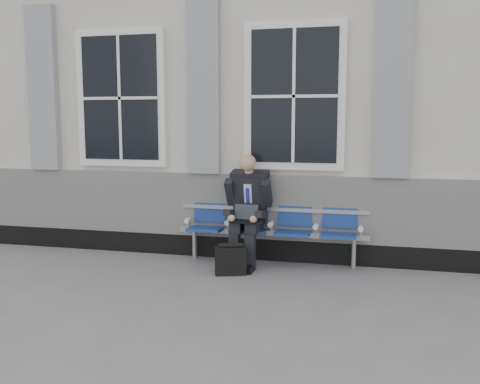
# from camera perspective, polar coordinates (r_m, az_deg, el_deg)

# --- Properties ---
(ground) EXTENTS (70.00, 70.00, 0.00)m
(ground) POSITION_cam_1_polar(r_m,az_deg,el_deg) (6.17, 0.31, -10.64)
(ground) COLOR slate
(ground) RESTS_ON ground
(station_building) EXTENTS (14.40, 4.40, 4.49)m
(station_building) POSITION_cam_1_polar(r_m,az_deg,el_deg) (9.27, 5.30, 9.39)
(station_building) COLOR beige
(station_building) RESTS_ON ground
(bench) EXTENTS (2.60, 0.47, 0.91)m
(bench) POSITION_cam_1_polar(r_m,az_deg,el_deg) (7.27, 3.42, -3.34)
(bench) COLOR #9EA0A3
(bench) RESTS_ON ground
(businessman) EXTENTS (0.61, 0.82, 1.49)m
(businessman) POSITION_cam_1_polar(r_m,az_deg,el_deg) (7.15, 0.85, -1.51)
(businessman) COLOR black
(businessman) RESTS_ON ground
(briefcase) EXTENTS (0.43, 0.28, 0.40)m
(briefcase) POSITION_cam_1_polar(r_m,az_deg,el_deg) (6.79, -1.00, -7.28)
(briefcase) COLOR black
(briefcase) RESTS_ON ground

